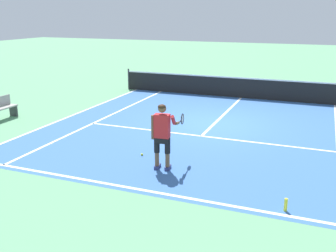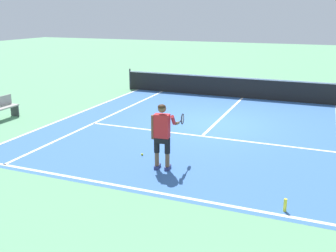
{
  "view_description": "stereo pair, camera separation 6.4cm",
  "coord_description": "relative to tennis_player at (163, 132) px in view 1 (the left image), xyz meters",
  "views": [
    {
      "loc": [
        3.46,
        -13.23,
        3.87
      ],
      "look_at": [
        -0.12,
        -4.24,
        1.05
      ],
      "focal_mm": 41.69,
      "sensor_mm": 36.0,
      "label": 1
    },
    {
      "loc": [
        3.52,
        -13.21,
        3.87
      ],
      "look_at": [
        -0.12,
        -4.24,
        1.05
      ],
      "focal_mm": 41.69,
      "sensor_mm": 36.0,
      "label": 2
    }
  ],
  "objects": [
    {
      "name": "ground_plane",
      "position": [
        0.11,
        4.62,
        -0.99
      ],
      "size": [
        80.0,
        80.0,
        0.0
      ],
      "primitive_type": "plane",
      "color": "#609E70"
    },
    {
      "name": "court_inner_surface",
      "position": [
        0.11,
        4.05,
        -0.99
      ],
      "size": [
        10.98,
        11.16,
        0.0
      ],
      "primitive_type": "cube",
      "color": "#3866A8",
      "rests_on": "ground"
    },
    {
      "name": "line_doubles_left",
      "position": [
        -5.38,
        4.05,
        -0.99
      ],
      "size": [
        0.1,
        10.76,
        0.01
      ],
      "primitive_type": "cube",
      "color": "white",
      "rests_on": "ground"
    },
    {
      "name": "tennis_ball_near_feet",
      "position": [
        -0.92,
        0.68,
        -0.96
      ],
      "size": [
        0.07,
        0.07,
        0.07
      ],
      "primitive_type": "sphere",
      "color": "#CCE02D",
      "rests_on": "ground"
    },
    {
      "name": "line_baseline",
      "position": [
        0.11,
        -1.33,
        -0.99
      ],
      "size": [
        10.98,
        0.1,
        0.01
      ],
      "primitive_type": "cube",
      "color": "white",
      "rests_on": "ground"
    },
    {
      "name": "water_bottle",
      "position": [
        3.16,
        -1.13,
        -0.85
      ],
      "size": [
        0.07,
        0.07,
        0.28
      ],
      "primitive_type": "cylinder",
      "color": "yellow",
      "rests_on": "ground"
    },
    {
      "name": "tennis_player",
      "position": [
        0.0,
        0.0,
        0.0
      ],
      "size": [
        0.61,
        1.17,
        1.71
      ],
      "color": "navy",
      "rests_on": "ground"
    },
    {
      "name": "line_service",
      "position": [
        0.11,
        3.03,
        -0.99
      ],
      "size": [
        8.23,
        0.1,
        0.01
      ],
      "primitive_type": "cube",
      "color": "white",
      "rests_on": "ground"
    },
    {
      "name": "line_centre_service",
      "position": [
        0.11,
        6.23,
        -0.99
      ],
      "size": [
        0.1,
        6.4,
        0.01
      ],
      "primitive_type": "cube",
      "color": "white",
      "rests_on": "ground"
    },
    {
      "name": "tennis_net",
      "position": [
        0.11,
        9.43,
        -0.49
      ],
      "size": [
        11.96,
        0.08,
        1.07
      ],
      "color": "#333338",
      "rests_on": "ground"
    },
    {
      "name": "line_singles_left",
      "position": [
        -4.0,
        4.05,
        -0.99
      ],
      "size": [
        0.1,
        10.76,
        0.01
      ],
      "primitive_type": "cube",
      "color": "white",
      "rests_on": "ground"
    }
  ]
}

